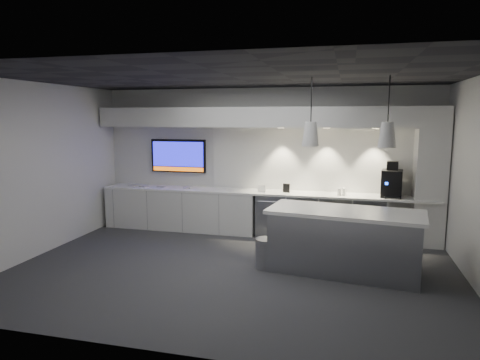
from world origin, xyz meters
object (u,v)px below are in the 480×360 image
(wall_tv, at_px, (178,156))
(coffee_machine, at_px, (392,182))
(bin, at_px, (266,253))
(island, at_px, (344,241))

(wall_tv, height_order, coffee_machine, wall_tv)
(wall_tv, distance_m, bin, 3.52)
(wall_tv, height_order, bin, wall_tv)
(wall_tv, xyz_separation_m, coffee_machine, (4.44, -0.25, -0.38))
(wall_tv, distance_m, coffee_machine, 4.46)
(wall_tv, relative_size, coffee_machine, 1.84)
(bin, bearing_deg, coffee_machine, 43.94)
(bin, height_order, coffee_machine, coffee_machine)
(island, bearing_deg, bin, -167.31)
(coffee_machine, bearing_deg, island, -106.37)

